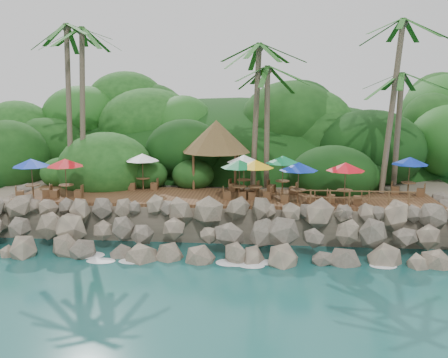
{
  "coord_description": "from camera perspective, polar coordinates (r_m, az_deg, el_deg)",
  "views": [
    {
      "loc": [
        2.65,
        -24.21,
        8.95
      ],
      "look_at": [
        0.0,
        6.0,
        3.4
      ],
      "focal_mm": 39.31,
      "sensor_mm": 36.0,
      "label": 1
    }
  ],
  "objects": [
    {
      "name": "dining_clusters",
      "position": [
        30.42,
        0.76,
        1.66
      ],
      "size": [
        25.76,
        5.33,
        2.46
      ],
      "color": "brown",
      "rests_on": "terrace"
    },
    {
      "name": "waiter",
      "position": [
        31.69,
        12.24,
        -0.35
      ],
      "size": [
        0.75,
        0.61,
        1.77
      ],
      "primitive_type": "imported",
      "rotation": [
        0.0,
        0.0,
        3.47
      ],
      "color": "white",
      "rests_on": "terrace"
    },
    {
      "name": "land_base",
      "position": [
        41.07,
        1.22,
        -0.72
      ],
      "size": [
        32.0,
        25.2,
        2.1
      ],
      "primitive_type": "cube",
      "color": "gray",
      "rests_on": "ground"
    },
    {
      "name": "jungle_foliage",
      "position": [
        40.31,
        1.12,
        -2.46
      ],
      "size": [
        44.0,
        16.0,
        12.0
      ],
      "primitive_type": null,
      "color": "#143811",
      "rests_on": "ground"
    },
    {
      "name": "ground",
      "position": [
        25.95,
        -1.18,
        -9.81
      ],
      "size": [
        140.0,
        140.0,
        0.0
      ],
      "primitive_type": "plane",
      "color": "#19514F",
      "rests_on": "ground"
    },
    {
      "name": "palms",
      "position": [
        33.12,
        2.03,
        15.57
      ],
      "size": [
        28.21,
        6.77,
        12.39
      ],
      "color": "brown",
      "rests_on": "ground"
    },
    {
      "name": "seawall",
      "position": [
        27.48,
        -0.73,
        -6.12
      ],
      "size": [
        29.0,
        4.0,
        2.3
      ],
      "primitive_type": null,
      "color": "gray",
      "rests_on": "ground"
    },
    {
      "name": "foam_line",
      "position": [
        26.22,
        -1.11,
        -9.52
      ],
      "size": [
        25.2,
        0.8,
        0.06
      ],
      "color": "white",
      "rests_on": "ground"
    },
    {
      "name": "jungle_hill",
      "position": [
        48.62,
        1.81,
        -0.25
      ],
      "size": [
        44.8,
        28.0,
        15.4
      ],
      "primitive_type": "ellipsoid",
      "color": "#143811",
      "rests_on": "ground"
    },
    {
      "name": "railing",
      "position": [
        29.0,
        15.45,
        -2.04
      ],
      "size": [
        6.1,
        0.1,
        1.0
      ],
      "color": "brown",
      "rests_on": "terrace"
    },
    {
      "name": "terrace",
      "position": [
        31.07,
        0.0,
        -2.18
      ],
      "size": [
        26.0,
        5.0,
        0.2
      ],
      "primitive_type": "cube",
      "color": "brown",
      "rests_on": "land_base"
    },
    {
      "name": "palapa",
      "position": [
        33.73,
        -0.9,
        4.99
      ],
      "size": [
        4.7,
        4.7,
        4.6
      ],
      "color": "brown",
      "rests_on": "ground"
    }
  ]
}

